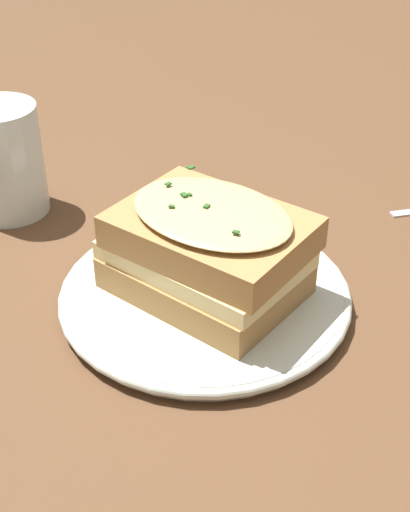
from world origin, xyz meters
TOP-DOWN VIEW (x-y plane):
  - ground_plane at (0.00, 0.00)m, footprint 2.40×2.40m
  - dinner_plate at (-0.02, 0.01)m, footprint 0.23×0.23m
  - sandwich at (-0.02, 0.01)m, footprint 0.17×0.17m
  - water_glass at (0.17, 0.15)m, footprint 0.07×0.07m

SIDE VIEW (x-z plane):
  - ground_plane at x=0.00m, z-range 0.00..0.00m
  - dinner_plate at x=-0.02m, z-range 0.00..0.01m
  - sandwich at x=-0.02m, z-range 0.01..0.09m
  - water_glass at x=0.17m, z-range 0.00..0.10m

